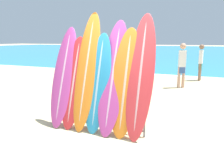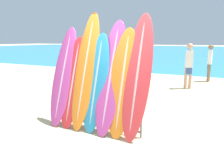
{
  "view_description": "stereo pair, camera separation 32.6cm",
  "coord_description": "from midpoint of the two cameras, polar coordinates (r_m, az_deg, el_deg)",
  "views": [
    {
      "loc": [
        1.78,
        -3.57,
        1.93
      ],
      "look_at": [
        -0.21,
        1.28,
        0.87
      ],
      "focal_mm": 35.0,
      "sensor_mm": 36.0,
      "label": 1
    },
    {
      "loc": [
        2.07,
        -3.43,
        1.93
      ],
      "look_at": [
        -0.21,
        1.28,
        0.87
      ],
      "focal_mm": 35.0,
      "sensor_mm": 36.0,
      "label": 2
    }
  ],
  "objects": [
    {
      "name": "surfboard_slot_3",
      "position": [
        4.65,
        -2.18,
        0.48
      ],
      "size": [
        0.55,
        0.72,
        2.09
      ],
      "color": "teal",
      "rests_on": "ground_plane"
    },
    {
      "name": "surfboard_slot_2",
      "position": [
        4.82,
        -4.99,
        3.65
      ],
      "size": [
        0.53,
        0.95,
        2.56
      ],
      "color": "orange",
      "rests_on": "ground_plane"
    },
    {
      "name": "person_near_water",
      "position": [
        9.2,
        20.41,
        4.85
      ],
      "size": [
        0.31,
        0.26,
        1.8
      ],
      "rotation": [
        0.0,
        0.0,
        3.6
      ],
      "color": "tan",
      "rests_on": "ground_plane"
    },
    {
      "name": "surfboard_slot_0",
      "position": [
        5.12,
        -10.78,
        2.16
      ],
      "size": [
        0.54,
        0.88,
        2.24
      ],
      "color": "#B23D8E",
      "rests_on": "ground_plane"
    },
    {
      "name": "ocean_water",
      "position": [
        41.39,
        23.44,
        7.91
      ],
      "size": [
        120.0,
        60.0,
        0.01
      ],
      "color": "teal",
      "rests_on": "ground_plane"
    },
    {
      "name": "surfboard_slot_5",
      "position": [
        4.41,
        4.91,
        0.51
      ],
      "size": [
        0.59,
        0.76,
        2.19
      ],
      "color": "orange",
      "rests_on": "ground_plane"
    },
    {
      "name": "surfboard_slot_4",
      "position": [
        4.54,
        1.73,
        1.98
      ],
      "size": [
        0.57,
        0.95,
        2.37
      ],
      "color": "#B23D8E",
      "rests_on": "ground_plane"
    },
    {
      "name": "surfboard_slot_6",
      "position": [
        4.32,
        8.87,
        2.12
      ],
      "size": [
        0.54,
        0.92,
        2.48
      ],
      "color": "red",
      "rests_on": "ground_plane"
    },
    {
      "name": "surfboard_rack",
      "position": [
        4.75,
        -2.26,
        -6.56
      ],
      "size": [
        2.1,
        0.04,
        0.85
      ],
      "color": "slate",
      "rests_on": "ground_plane"
    },
    {
      "name": "surfboard_slot_1",
      "position": [
        4.95,
        -8.29,
        0.6
      ],
      "size": [
        0.54,
        0.74,
        2.02
      ],
      "color": "red",
      "rests_on": "ground_plane"
    },
    {
      "name": "person_mid_beach",
      "position": [
        11.16,
        24.94,
        5.32
      ],
      "size": [
        0.23,
        0.29,
        1.72
      ],
      "rotation": [
        0.0,
        0.0,
        4.57
      ],
      "color": "#846047",
      "rests_on": "ground_plane"
    },
    {
      "name": "ground_plane",
      "position": [
        4.44,
        -2.71,
        -14.34
      ],
      "size": [
        160.0,
        160.0,
        0.0
      ],
      "primitive_type": "plane",
      "color": "#CCB789"
    }
  ]
}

